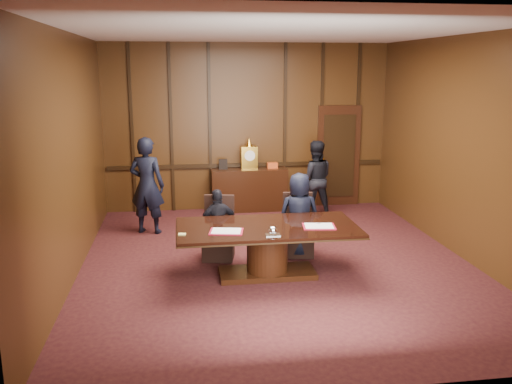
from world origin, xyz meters
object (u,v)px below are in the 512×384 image
conference_table (267,242)px  signatory_right (299,215)px  witness_left (147,185)px  sideboard (249,188)px  witness_right (315,179)px  signatory_left (218,225)px

conference_table → signatory_right: (0.65, 0.80, 0.17)m
witness_left → conference_table: bearing=145.8°
sideboard → witness_right: 1.44m
witness_right → signatory_right: bearing=77.4°
signatory_left → witness_left: witness_left is taller
signatory_left → witness_right: (2.14, 2.31, 0.21)m
sideboard → signatory_right: 3.00m
witness_left → signatory_right: bearing=165.5°
witness_left → witness_right: 3.39m
sideboard → signatory_left: size_ratio=1.40×
conference_table → witness_left: witness_left is taller
signatory_left → sideboard: bearing=-119.5°
conference_table → witness_left: size_ratio=1.47×
signatory_left → witness_right: witness_right is taller
sideboard → witness_left: 2.48m
conference_table → signatory_left: 1.03m
sideboard → witness_left: (-2.06, -1.33, 0.41)m
conference_table → signatory_left: bearing=129.1°
sideboard → conference_table: size_ratio=0.61×
conference_table → signatory_left: size_ratio=2.29×
sideboard → witness_left: bearing=-147.0°
conference_table → witness_left: (-1.83, 2.43, 0.38)m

